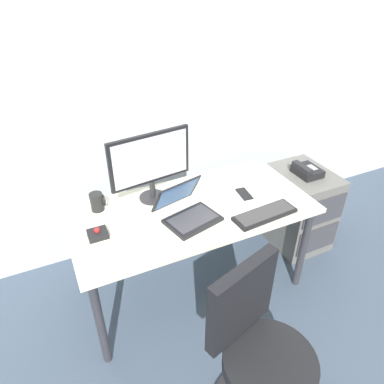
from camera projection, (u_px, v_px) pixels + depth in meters
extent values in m
plane|color=#3C4A5B|center=(192.00, 285.00, 2.62)|extent=(8.00, 8.00, 0.00)
cube|color=silver|center=(147.00, 69.00, 2.40)|extent=(6.00, 0.10, 2.80)
cube|color=beige|center=(192.00, 210.00, 2.24)|extent=(1.54, 0.74, 0.03)
cylinder|color=#2D2D33|center=(100.00, 323.00, 1.94)|extent=(0.05, 0.05, 0.67)
cylinder|color=#2D2D33|center=(303.00, 249.00, 2.45)|extent=(0.05, 0.05, 0.67)
cylinder|color=#2D2D33|center=(80.00, 253.00, 2.41)|extent=(0.05, 0.05, 0.67)
cylinder|color=#2D2D33|center=(253.00, 203.00, 2.92)|extent=(0.05, 0.05, 0.67)
cube|color=#5E5D59|center=(298.00, 208.00, 2.88)|extent=(0.42, 0.52, 0.65)
cube|color=#38383D|center=(325.00, 211.00, 2.60)|extent=(0.38, 0.01, 0.22)
cube|color=#38383D|center=(317.00, 239.00, 2.75)|extent=(0.38, 0.01, 0.22)
cube|color=black|center=(307.00, 171.00, 2.67)|extent=(0.17, 0.20, 0.06)
cube|color=black|center=(302.00, 168.00, 2.63)|extent=(0.05, 0.18, 0.04)
cube|color=gray|center=(311.00, 168.00, 2.65)|extent=(0.07, 0.08, 0.01)
cylinder|color=black|center=(270.00, 363.00, 1.63)|extent=(0.44, 0.44, 0.07)
cube|color=black|center=(241.00, 300.00, 1.61)|extent=(0.40, 0.17, 0.42)
cylinder|color=#262628|center=(153.00, 197.00, 2.32)|extent=(0.18, 0.18, 0.01)
cylinder|color=#262628|center=(152.00, 189.00, 2.29)|extent=(0.04, 0.04, 0.12)
cube|color=black|center=(150.00, 158.00, 2.16)|extent=(0.54, 0.09, 0.33)
cube|color=silver|center=(151.00, 159.00, 2.15)|extent=(0.49, 0.07, 0.29)
cube|color=black|center=(265.00, 214.00, 2.15)|extent=(0.42, 0.16, 0.02)
cube|color=#353535|center=(265.00, 213.00, 2.15)|extent=(0.39, 0.14, 0.01)
cube|color=black|center=(193.00, 220.00, 2.11)|extent=(0.35, 0.29, 0.02)
cube|color=#38383D|center=(193.00, 218.00, 2.10)|extent=(0.30, 0.23, 0.00)
cube|color=black|center=(176.00, 194.00, 2.15)|extent=(0.33, 0.18, 0.20)
cube|color=#335999|center=(177.00, 194.00, 2.15)|extent=(0.29, 0.16, 0.17)
cube|color=black|center=(98.00, 234.00, 1.98)|extent=(0.11, 0.09, 0.04)
sphere|color=maroon|center=(97.00, 230.00, 1.97)|extent=(0.04, 0.04, 0.04)
cylinder|color=black|center=(97.00, 202.00, 2.18)|extent=(0.08, 0.08, 0.12)
torus|color=black|center=(104.00, 200.00, 2.20)|extent=(0.01, 0.07, 0.07)
cube|color=black|center=(244.00, 194.00, 2.36)|extent=(0.08, 0.15, 0.01)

